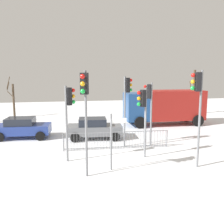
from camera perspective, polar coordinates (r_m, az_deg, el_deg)
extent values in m
plane|color=white|center=(12.92, 3.49, -11.77)|extent=(60.00, 60.00, 0.00)
cylinder|color=slate|center=(13.40, 7.74, -2.59)|extent=(0.11, 0.11, 3.82)
cube|color=black|center=(13.12, 7.23, 3.18)|extent=(0.27, 0.35, 0.90)
sphere|color=red|center=(12.98, 6.28, 4.46)|extent=(0.20, 0.20, 0.20)
sphere|color=orange|center=(13.01, 6.26, 3.15)|extent=(0.20, 0.20, 0.20)
sphere|color=green|center=(13.04, 6.23, 1.83)|extent=(0.20, 0.20, 0.20)
cylinder|color=slate|center=(10.75, -6.04, -3.00)|extent=(0.11, 0.11, 4.69)
cube|color=black|center=(10.37, -6.45, 6.58)|extent=(0.38, 0.32, 0.90)
sphere|color=red|center=(10.12, -6.87, 8.21)|extent=(0.20, 0.20, 0.20)
sphere|color=orange|center=(10.13, -6.84, 6.52)|extent=(0.20, 0.20, 0.20)
sphere|color=green|center=(10.15, -6.81, 4.83)|extent=(0.20, 0.20, 0.20)
cylinder|color=slate|center=(12.85, -10.51, -2.81)|extent=(0.11, 0.11, 3.96)
cube|color=black|center=(12.72, -10.01, 3.60)|extent=(0.33, 0.38, 0.90)
sphere|color=red|center=(12.80, -9.02, 5.00)|extent=(0.20, 0.20, 0.20)
sphere|color=orange|center=(12.82, -8.99, 3.66)|extent=(0.20, 0.20, 0.20)
sphere|color=green|center=(12.85, -8.95, 2.33)|extent=(0.20, 0.20, 0.20)
cylinder|color=slate|center=(12.51, 19.67, -1.71)|extent=(0.11, 0.11, 4.73)
cube|color=black|center=(12.27, 19.38, 6.65)|extent=(0.27, 0.35, 0.90)
sphere|color=red|center=(12.18, 18.34, 8.10)|extent=(0.20, 0.20, 0.20)
sphere|color=orange|center=(12.19, 18.27, 6.69)|extent=(0.20, 0.20, 0.20)
sphere|color=green|center=(12.20, 18.20, 5.28)|extent=(0.20, 0.20, 0.20)
cylinder|color=slate|center=(15.29, 2.95, 0.03)|extent=(0.11, 0.11, 4.42)
cube|color=black|center=(15.20, 3.55, 6.26)|extent=(0.29, 0.36, 0.90)
sphere|color=red|center=(15.31, 4.39, 7.39)|extent=(0.20, 0.20, 0.20)
sphere|color=orange|center=(15.32, 4.38, 6.27)|extent=(0.20, 0.20, 0.20)
sphere|color=green|center=(15.34, 4.36, 5.15)|extent=(0.20, 0.20, 0.20)
cylinder|color=slate|center=(15.83, 9.08, -0.52)|extent=(0.11, 0.11, 4.01)
cube|color=black|center=(15.68, 8.60, 4.75)|extent=(0.34, 0.38, 0.90)
sphere|color=red|center=(15.69, 7.72, 5.87)|extent=(0.20, 0.20, 0.20)
sphere|color=orange|center=(15.71, 7.69, 4.78)|extent=(0.20, 0.20, 0.20)
sphere|color=green|center=(15.73, 7.67, 3.69)|extent=(0.20, 0.20, 0.20)
cylinder|color=slate|center=(11.61, -0.20, -7.06)|extent=(0.09, 0.09, 2.72)
cube|color=white|center=(11.48, 1.71, -2.06)|extent=(0.70, 0.08, 0.22)
cube|color=slate|center=(14.94, 1.11, -4.70)|extent=(6.41, 0.33, 0.04)
cube|color=slate|center=(15.18, 1.10, -8.12)|extent=(6.41, 0.33, 0.04)
cylinder|color=slate|center=(14.89, -10.90, -6.99)|extent=(0.02, 0.02, 1.05)
cylinder|color=slate|center=(14.88, -10.21, -6.98)|extent=(0.02, 0.02, 1.05)
cylinder|color=slate|center=(14.88, -9.52, -6.97)|extent=(0.02, 0.02, 1.05)
cylinder|color=slate|center=(14.88, -8.83, -6.95)|extent=(0.02, 0.02, 1.05)
cylinder|color=slate|center=(14.88, -8.14, -6.94)|extent=(0.02, 0.02, 1.05)
cylinder|color=slate|center=(14.88, -7.45, -6.92)|extent=(0.02, 0.02, 1.05)
cylinder|color=slate|center=(14.88, -6.76, -6.91)|extent=(0.02, 0.02, 1.05)
cylinder|color=slate|center=(14.89, -6.07, -6.89)|extent=(0.02, 0.02, 1.05)
cylinder|color=slate|center=(14.89, -5.38, -6.87)|extent=(0.02, 0.02, 1.05)
cylinder|color=slate|center=(14.90, -4.69, -6.85)|extent=(0.02, 0.02, 1.05)
cylinder|color=slate|center=(14.91, -4.00, -6.83)|extent=(0.02, 0.02, 1.05)
cylinder|color=slate|center=(14.93, -3.32, -6.81)|extent=(0.02, 0.02, 1.05)
cylinder|color=slate|center=(14.95, -2.63, -6.78)|extent=(0.02, 0.02, 1.05)
cylinder|color=slate|center=(14.96, -1.95, -6.76)|extent=(0.02, 0.02, 1.05)
cylinder|color=slate|center=(14.98, -1.27, -6.73)|extent=(0.02, 0.02, 1.05)
cylinder|color=slate|center=(15.01, -0.59, -6.71)|extent=(0.02, 0.02, 1.05)
cylinder|color=slate|center=(15.03, 0.09, -6.68)|extent=(0.02, 0.02, 1.05)
cylinder|color=slate|center=(15.06, 0.76, -6.66)|extent=(0.02, 0.02, 1.05)
cylinder|color=slate|center=(15.09, 1.44, -6.63)|extent=(0.02, 0.02, 1.05)
cylinder|color=slate|center=(15.12, 2.11, -6.60)|extent=(0.02, 0.02, 1.05)
cylinder|color=slate|center=(15.15, 2.77, -6.57)|extent=(0.02, 0.02, 1.05)
cylinder|color=slate|center=(15.18, 3.44, -6.54)|extent=(0.02, 0.02, 1.05)
cylinder|color=slate|center=(15.22, 4.10, -6.51)|extent=(0.02, 0.02, 1.05)
cylinder|color=slate|center=(15.26, 4.76, -6.48)|extent=(0.02, 0.02, 1.05)
cylinder|color=slate|center=(15.30, 5.41, -6.44)|extent=(0.02, 0.02, 1.05)
cylinder|color=slate|center=(15.34, 6.06, -6.41)|extent=(0.02, 0.02, 1.05)
cylinder|color=slate|center=(15.39, 6.71, -6.38)|extent=(0.02, 0.02, 1.05)
cylinder|color=slate|center=(15.43, 7.35, -6.34)|extent=(0.02, 0.02, 1.05)
cylinder|color=slate|center=(15.48, 7.99, -6.31)|extent=(0.02, 0.02, 1.05)
cylinder|color=slate|center=(15.53, 8.62, -6.27)|extent=(0.02, 0.02, 1.05)
cylinder|color=slate|center=(15.58, 9.25, -6.24)|extent=(0.02, 0.02, 1.05)
cylinder|color=slate|center=(15.64, 9.88, -6.20)|extent=(0.02, 0.02, 1.05)
cylinder|color=slate|center=(15.69, 10.50, -6.17)|extent=(0.02, 0.02, 1.05)
cylinder|color=slate|center=(15.75, 11.12, -6.13)|extent=(0.02, 0.02, 1.05)
cylinder|color=slate|center=(15.81, 11.73, -6.09)|extent=(0.02, 0.02, 1.05)
cylinder|color=slate|center=(15.87, 12.33, -6.05)|extent=(0.02, 0.02, 1.05)
cylinder|color=slate|center=(14.90, -11.25, -7.00)|extent=(0.06, 0.06, 1.05)
cylinder|color=slate|center=(15.90, 12.64, -6.03)|extent=(0.06, 0.06, 1.05)
cube|color=navy|center=(18.70, -19.98, -3.76)|extent=(3.94, 2.04, 0.65)
cube|color=#1E232D|center=(18.63, -20.51, -2.10)|extent=(2.03, 1.67, 0.55)
cylinder|color=black|center=(19.31, -15.42, -4.15)|extent=(0.66, 0.28, 0.64)
cylinder|color=black|center=(17.68, -16.33, -5.37)|extent=(0.66, 0.28, 0.64)
cylinder|color=black|center=(19.94, -23.12, -4.14)|extent=(0.66, 0.28, 0.64)
cylinder|color=black|center=(18.36, -24.67, -5.30)|extent=(0.66, 0.28, 0.64)
cube|color=slate|center=(17.45, -4.04, -4.11)|extent=(3.95, 2.06, 0.65)
cube|color=#1E232D|center=(17.34, -4.55, -2.35)|extent=(2.04, 1.68, 0.55)
cylinder|color=black|center=(18.44, 0.11, -4.43)|extent=(0.66, 0.28, 0.64)
cylinder|color=black|center=(16.79, 0.68, -5.75)|extent=(0.66, 0.28, 0.64)
cylinder|color=black|center=(18.38, -8.32, -4.57)|extent=(0.66, 0.28, 0.64)
cylinder|color=black|center=(16.73, -8.60, -5.91)|extent=(0.66, 0.28, 0.64)
cube|color=maroon|center=(22.94, 14.32, 1.66)|extent=(5.05, 2.51, 2.60)
cube|color=navy|center=(21.74, 5.74, 1.25)|extent=(2.05, 2.34, 2.40)
cylinder|color=black|center=(20.80, 6.57, -2.46)|extent=(1.01, 0.32, 1.00)
cylinder|color=black|center=(23.07, 4.89, -1.32)|extent=(1.01, 0.32, 1.00)
cylinder|color=black|center=(22.83, 19.33, -1.90)|extent=(1.01, 0.32, 1.00)
cylinder|color=black|center=(24.92, 16.65, -0.91)|extent=(1.01, 0.32, 1.00)
cylinder|color=#473828|center=(29.48, 18.49, 4.39)|extent=(0.27, 0.27, 5.02)
cylinder|color=#473828|center=(29.53, 19.61, 5.75)|extent=(0.50, 1.10, 0.75)
cylinder|color=#473828|center=(29.37, 17.71, 6.17)|extent=(0.43, 0.91, 0.67)
cylinder|color=#473828|center=(29.76, 19.25, 7.97)|extent=(0.42, 0.96, 1.04)
cylinder|color=#473828|center=(29.14, 19.30, 6.71)|extent=(0.95, 0.45, 1.57)
cylinder|color=#473828|center=(28.02, -21.88, 2.47)|extent=(0.22, 0.22, 3.53)
cylinder|color=#473828|center=(27.63, -22.41, 3.71)|extent=(0.82, 0.40, 0.80)
cylinder|color=#473828|center=(28.06, -22.97, 6.32)|extent=(0.24, 0.96, 1.23)
cylinder|color=#473828|center=(28.02, -23.00, 5.52)|extent=(0.12, 1.00, 0.81)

